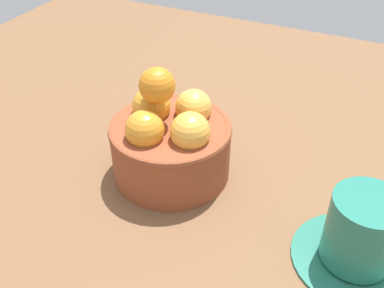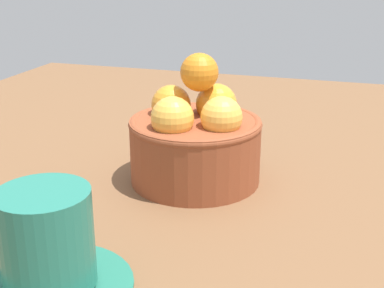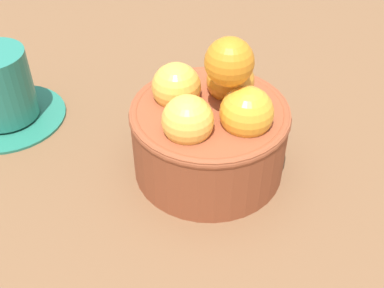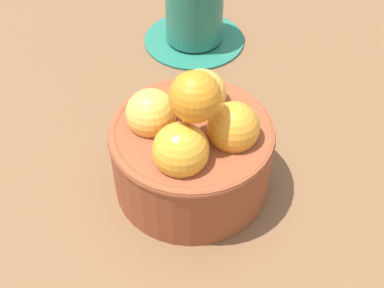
% 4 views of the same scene
% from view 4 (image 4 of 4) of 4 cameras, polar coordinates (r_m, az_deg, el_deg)
% --- Properties ---
extents(ground_plane, '(1.11, 1.05, 0.04)m').
position_cam_4_polar(ground_plane, '(0.53, -0.04, -5.40)').
color(ground_plane, brown).
extents(terracotta_bowl, '(0.15, 0.15, 0.14)m').
position_cam_4_polar(terracotta_bowl, '(0.48, -0.02, -0.34)').
color(terracotta_bowl, brown).
rests_on(terracotta_bowl, ground_plane).
extents(coffee_cup, '(0.13, 0.13, 0.08)m').
position_cam_4_polar(coffee_cup, '(0.67, 0.24, 13.47)').
color(coffee_cup, '#226D57').
rests_on(coffee_cup, ground_plane).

